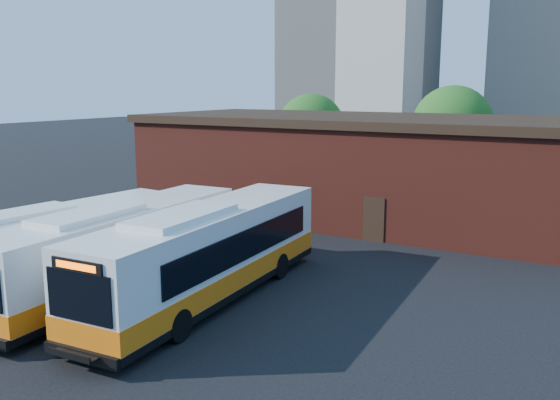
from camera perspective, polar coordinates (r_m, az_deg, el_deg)
The scene contains 8 objects.
ground at distance 22.40m, azimuth -11.94°, elevation -10.84°, with size 220.00×220.00×0.00m, color black.
bus_west at distance 26.95m, azimuth -20.73°, elevation -4.24°, with size 3.64×12.33×3.32m.
bus_midwest at distance 24.79m, azimuth -15.17°, elevation -4.87°, with size 3.31×13.36×3.61m.
bus_mideast at distance 23.15m, azimuth -6.95°, elevation -5.47°, with size 3.66×14.01×3.78m.
transit_worker at distance 20.26m, azimuth -12.99°, elevation -10.43°, with size 0.68×0.44×1.86m, color #121535.
depot_building at distance 38.39m, azimuth 8.16°, elevation 3.33°, with size 28.60×12.60×6.40m.
tree_west at distance 53.27m, azimuth 3.00°, elevation 6.98°, with size 6.00×6.00×7.65m.
tree_mid at distance 50.92m, azimuth 16.27°, elevation 6.88°, with size 6.56×6.56×8.36m.
Camera 1 is at (14.11, -15.36, 8.17)m, focal length 38.00 mm.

